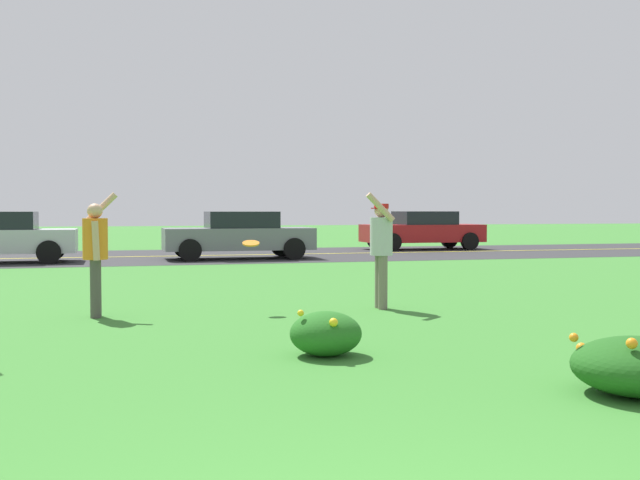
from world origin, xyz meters
The scene contains 10 objects.
ground_plane centered at (0.00, 11.24, 0.00)m, with size 120.00×120.00×0.00m, color #387A2D.
highway_strip centered at (0.00, 22.47, 0.00)m, with size 120.00×8.29×0.01m, color #2D2D30.
highway_center_stripe centered at (0.00, 22.47, 0.01)m, with size 120.00×0.16×0.00m, color yellow.
daylily_clump_mid_left centered at (3.08, 2.87, 0.23)m, with size 1.07×1.03×0.51m.
daylily_clump_front_left centered at (1.11, 5.11, 0.23)m, with size 0.74×0.72×0.49m.
person_thrower_orange_shirt centered at (-1.20, 8.63, 0.95)m, with size 0.48×0.49×1.74m.
person_catcher_red_cap_gray_shirt centered at (2.92, 8.43, 0.97)m, with size 0.48×0.49×1.75m.
frisbee_orange centered at (0.97, 8.58, 1.00)m, with size 0.25×0.24×0.10m.
car_red_leftmost centered at (10.43, 24.34, 0.74)m, with size 4.50×2.00×1.45m.
car_gray_center_left centered at (2.76, 20.61, 0.74)m, with size 4.50×2.00×1.45m.
Camera 1 is at (-0.97, -2.21, 1.48)m, focal length 42.22 mm.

